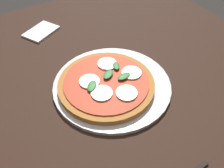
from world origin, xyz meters
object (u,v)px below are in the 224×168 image
at_px(pizza, 107,84).
at_px(napkin, 41,31).
at_px(dining_table, 83,103).
at_px(serving_tray, 112,85).

xyz_separation_m(pizza, napkin, (-0.06, 0.41, -0.02)).
distance_m(dining_table, pizza, 0.14).
relative_size(dining_table, serving_tray, 3.88).
xyz_separation_m(dining_table, serving_tray, (0.08, -0.06, 0.09)).
height_order(serving_tray, napkin, serving_tray).
bearing_deg(pizza, dining_table, 136.28).
height_order(pizza, napkin, pizza).
height_order(dining_table, serving_tray, serving_tray).
relative_size(pizza, napkin, 2.26).
bearing_deg(dining_table, pizza, -43.72).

